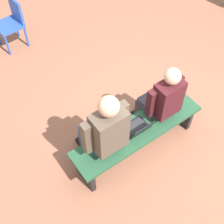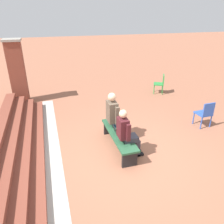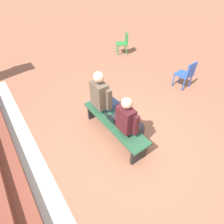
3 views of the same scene
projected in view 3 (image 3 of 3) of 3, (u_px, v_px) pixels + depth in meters
name	position (u px, v px, depth m)	size (l,w,h in m)	color
ground_plane	(124.00, 144.00, 3.77)	(60.00, 60.00, 0.00)	#9E6047
concrete_strip	(39.00, 176.00, 3.20)	(8.07, 0.40, 0.01)	#B7B2A8
bench	(114.00, 124.00, 3.74)	(1.80, 0.44, 0.45)	#285638
person_student	(129.00, 122.00, 3.30)	(0.51, 0.64, 1.29)	#383842
person_adult	(104.00, 98.00, 3.80)	(0.58, 0.73, 1.40)	#384C75
laptop	(113.00, 119.00, 3.64)	(0.32, 0.29, 0.21)	black
plastic_chair_by_pillar	(186.00, 73.00, 5.18)	(0.44, 0.44, 0.84)	#2D56B7
plastic_chair_far_right	(124.00, 42.00, 7.24)	(0.57, 0.57, 0.84)	#2D893D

